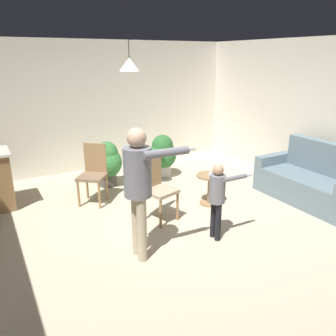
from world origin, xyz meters
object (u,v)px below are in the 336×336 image
side_table_by_couch (209,186)px  potted_plant_by_wall (163,154)px  person_adult (139,180)px  person_child (218,193)px  couch_floral (312,182)px  dining_chair_near_wall (157,185)px  potted_plant_corner (107,162)px  spare_remote_on_table (210,174)px  dining_chair_by_counter (93,171)px

side_table_by_couch → potted_plant_by_wall: 1.61m
person_adult → person_child: (1.08, -0.10, -0.35)m
side_table_by_couch → person_adult: person_adult is taller
couch_floral → person_child: bearing=96.3°
dining_chair_near_wall → potted_plant_corner: bearing=-101.0°
person_adult → spare_remote_on_table: (1.66, 0.86, -0.47)m
dining_chair_by_counter → spare_remote_on_table: (1.63, -1.05, -0.01)m
dining_chair_near_wall → potted_plant_corner: dining_chair_near_wall is taller
side_table_by_couch → person_adult: bearing=-152.3°
dining_chair_near_wall → person_child: bearing=98.5°
couch_floral → dining_chair_by_counter: 3.71m
dining_chair_by_counter → potted_plant_corner: size_ratio=1.16×
side_table_by_couch → dining_chair_by_counter: bearing=147.7°
person_child → potted_plant_by_wall: bearing=168.7°
person_child → potted_plant_by_wall: (0.57, 2.58, -0.18)m
person_child → dining_chair_near_wall: size_ratio=1.06×
potted_plant_by_wall → spare_remote_on_table: size_ratio=6.73×
side_table_by_couch → person_child: 1.19m
spare_remote_on_table → person_child: bearing=-121.3°
dining_chair_near_wall → side_table_by_couch: bearing=166.9°
spare_remote_on_table → potted_plant_by_wall: bearing=90.4°
couch_floral → dining_chair_near_wall: (-2.63, 0.66, 0.21)m
dining_chair_near_wall → spare_remote_on_table: dining_chair_near_wall is taller
person_child → dining_chair_near_wall: (-0.43, 0.91, -0.12)m
dining_chair_by_counter → potted_plant_by_wall: (1.62, 0.57, -0.06)m
side_table_by_couch → dining_chair_near_wall: bearing=-176.5°
dining_chair_near_wall → potted_plant_by_wall: (1.00, 1.67, -0.06)m
person_child → couch_floral: bearing=97.6°
potted_plant_by_wall → person_adult: bearing=-123.7°
potted_plant_corner → side_table_by_couch: bearing=-54.4°
side_table_by_couch → potted_plant_corner: potted_plant_corner is taller
couch_floral → person_adult: person_adult is taller
person_adult → potted_plant_by_wall: person_adult is taller
side_table_by_couch → dining_chair_near_wall: dining_chair_near_wall is taller
person_child → dining_chair_by_counter: person_child is taller
person_adult → potted_plant_by_wall: (1.65, 2.48, -0.53)m
dining_chair_by_counter → potted_plant_corner: bearing=-87.1°
person_adult → dining_chair_near_wall: size_ratio=1.62×
person_adult → side_table_by_couch: bearing=120.8°
potted_plant_corner → spare_remote_on_table: potted_plant_corner is taller
side_table_by_couch → spare_remote_on_table: bearing=-110.3°
couch_floral → spare_remote_on_table: size_ratio=13.86×
person_adult → person_child: 1.14m
person_adult → spare_remote_on_table: bearing=120.4°
potted_plant_by_wall → side_table_by_couch: bearing=-89.4°
side_table_by_couch → potted_plant_by_wall: (-0.02, 1.60, 0.15)m
spare_remote_on_table → dining_chair_near_wall: bearing=-177.4°
person_child → potted_plant_corner: bearing=-166.1°
dining_chair_by_counter → spare_remote_on_table: 1.94m
dining_chair_by_counter → couch_floral: bearing=-169.1°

